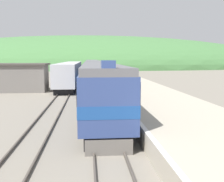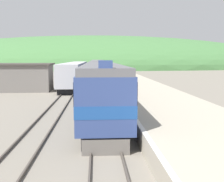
{
  "view_description": "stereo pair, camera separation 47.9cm",
  "coord_description": "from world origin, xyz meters",
  "px_view_note": "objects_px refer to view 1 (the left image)",
  "views": [
    {
      "loc": [
        -0.92,
        2.45,
        4.54
      ],
      "look_at": [
        0.6,
        19.33,
        2.4
      ],
      "focal_mm": 42.0,
      "sensor_mm": 36.0,
      "label": 1
    },
    {
      "loc": [
        -0.44,
        2.41,
        4.54
      ],
      "look_at": [
        0.6,
        19.33,
        2.4
      ],
      "focal_mm": 42.0,
      "sensor_mm": 36.0,
      "label": 2
    }
  ],
  "objects_px": {
    "express_train_lead_car": "(100,86)",
    "carriage_third": "(92,68)",
    "siding_train": "(71,73)",
    "carriage_second": "(94,72)"
  },
  "relations": [
    {
      "from": "express_train_lead_car",
      "to": "siding_train",
      "type": "xyz_separation_m",
      "value": [
        -4.0,
        24.49,
        -0.28
      ]
    },
    {
      "from": "carriage_third",
      "to": "siding_train",
      "type": "bearing_deg",
      "value": -101.97
    },
    {
      "from": "express_train_lead_car",
      "to": "carriage_third",
      "type": "xyz_separation_m",
      "value": [
        0.0,
        43.36,
        -0.01
      ]
    },
    {
      "from": "carriage_third",
      "to": "carriage_second",
      "type": "bearing_deg",
      "value": -90.0
    },
    {
      "from": "carriage_second",
      "to": "carriage_third",
      "type": "distance_m",
      "value": 21.56
    },
    {
      "from": "siding_train",
      "to": "carriage_third",
      "type": "bearing_deg",
      "value": 78.03
    },
    {
      "from": "carriage_third",
      "to": "express_train_lead_car",
      "type": "bearing_deg",
      "value": -90.0
    },
    {
      "from": "express_train_lead_car",
      "to": "carriage_third",
      "type": "relative_size",
      "value": 1.0
    },
    {
      "from": "carriage_third",
      "to": "siding_train",
      "type": "height_order",
      "value": "carriage_third"
    },
    {
      "from": "carriage_second",
      "to": "siding_train",
      "type": "xyz_separation_m",
      "value": [
        -4.0,
        2.69,
        -0.27
      ]
    }
  ]
}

